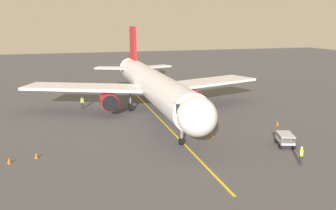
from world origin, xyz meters
name	(u,v)px	position (x,y,z in m)	size (l,w,h in m)	color
ground_plane	(140,115)	(0.00, 0.00, 0.00)	(220.00, 220.00, 0.00)	#4C4C4F
apron_lead_in_line	(166,126)	(-1.82, 6.05, 0.01)	(0.24, 40.00, 0.01)	yellow
airplane	(152,85)	(-1.83, -0.23, 4.00)	(34.76, 40.33, 11.50)	white
ground_crew_marshaller	(301,155)	(-9.17, 22.11, 0.89)	(0.41, 0.47, 1.71)	#23232D
ground_crew_wing_walker	(82,103)	(6.96, -6.50, 0.89)	(0.47, 0.38, 1.71)	#23232D
baggage_cart_near_nose	(285,140)	(-10.97, 17.07, 0.66)	(2.26, 2.92, 1.27)	#9E9EA3
safety_cone_nose_left	(36,155)	(12.98, 13.32, 0.28)	(0.32, 0.32, 0.55)	#F2590F
safety_cone_nose_right	(277,123)	(-14.77, 9.85, 0.28)	(0.32, 0.32, 0.55)	#F2590F
safety_cone_wing_port	(9,161)	(15.26, 14.05, 0.28)	(0.32, 0.32, 0.55)	#F2590F
safety_cone_wing_starboard	(212,134)	(-5.20, 11.94, 0.28)	(0.32, 0.32, 0.55)	#F2590F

